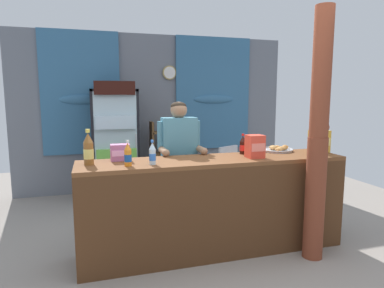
# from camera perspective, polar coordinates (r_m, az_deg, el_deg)

# --- Properties ---
(ground_plane) EXTENTS (7.75, 7.75, 0.00)m
(ground_plane) POSITION_cam_1_polar(r_m,az_deg,el_deg) (4.49, -1.64, -13.28)
(ground_plane) COLOR gray
(back_wall_curtained) EXTENTS (4.72, 0.22, 2.68)m
(back_wall_curtained) POSITION_cam_1_polar(r_m,az_deg,el_deg) (5.98, -6.24, 5.66)
(back_wall_curtained) COLOR slate
(back_wall_curtained) RESTS_ON ground
(stall_counter) EXTENTS (2.77, 0.59, 1.00)m
(stall_counter) POSITION_cam_1_polar(r_m,az_deg,el_deg) (3.47, 4.47, -9.14)
(stall_counter) COLOR brown
(stall_counter) RESTS_ON ground
(timber_post) EXTENTS (0.22, 0.20, 2.47)m
(timber_post) POSITION_cam_1_polar(r_m,az_deg,el_deg) (3.51, 20.60, 0.23)
(timber_post) COLOR brown
(timber_post) RESTS_ON ground
(drink_fridge) EXTENTS (0.71, 0.72, 1.86)m
(drink_fridge) POSITION_cam_1_polar(r_m,az_deg,el_deg) (5.41, -12.96, 1.39)
(drink_fridge) COLOR black
(drink_fridge) RESTS_ON ground
(bottle_shelf_rack) EXTENTS (0.48, 0.28, 1.22)m
(bottle_shelf_rack) POSITION_cam_1_polar(r_m,az_deg,el_deg) (5.72, -4.60, -1.98)
(bottle_shelf_rack) COLOR brown
(bottle_shelf_rack) RESTS_ON ground
(plastic_lawn_chair) EXTENTS (0.59, 0.59, 0.86)m
(plastic_lawn_chair) POSITION_cam_1_polar(r_m,az_deg,el_deg) (5.44, 5.10, -4.05)
(plastic_lawn_chair) COLOR silver
(plastic_lawn_chair) RESTS_ON ground
(shopkeeper) EXTENTS (0.51, 0.42, 1.57)m
(shopkeeper) POSITION_cam_1_polar(r_m,az_deg,el_deg) (3.90, -2.19, -1.39)
(shopkeeper) COLOR #28282D
(shopkeeper) RESTS_ON ground
(soda_bottle_iced_tea) EXTENTS (0.09, 0.09, 0.34)m
(soda_bottle_iced_tea) POSITION_cam_1_polar(r_m,az_deg,el_deg) (3.28, -17.16, -0.95)
(soda_bottle_iced_tea) COLOR brown
(soda_bottle_iced_tea) RESTS_ON stall_counter
(soda_bottle_orange_soda) EXTENTS (0.07, 0.07, 0.24)m
(soda_bottle_orange_soda) POSITION_cam_1_polar(r_m,az_deg,el_deg) (3.14, -10.83, -1.86)
(soda_bottle_orange_soda) COLOR orange
(soda_bottle_orange_soda) RESTS_ON stall_counter
(soda_bottle_cola) EXTENTS (0.07, 0.07, 0.23)m
(soda_bottle_cola) POSITION_cam_1_polar(r_m,az_deg,el_deg) (3.77, 8.60, -0.24)
(soda_bottle_cola) COLOR black
(soda_bottle_cola) RESTS_ON stall_counter
(soda_bottle_water) EXTENTS (0.06, 0.06, 0.23)m
(soda_bottle_water) POSITION_cam_1_polar(r_m,az_deg,el_deg) (3.17, -6.73, -1.73)
(soda_bottle_water) COLOR silver
(soda_bottle_water) RESTS_ON stall_counter
(snack_box_choco_powder) EXTENTS (0.21, 0.14, 0.25)m
(snack_box_choco_powder) POSITION_cam_1_polar(r_m,az_deg,el_deg) (4.11, 20.77, 0.43)
(snack_box_choco_powder) COLOR gold
(snack_box_choco_powder) RESTS_ON stall_counter
(snack_box_crackers) EXTENTS (0.17, 0.16, 0.24)m
(snack_box_crackers) POSITION_cam_1_polar(r_m,az_deg,el_deg) (3.56, 10.63, -0.41)
(snack_box_crackers) COLOR #E5422D
(snack_box_crackers) RESTS_ON stall_counter
(snack_box_wafer) EXTENTS (0.19, 0.12, 0.16)m
(snack_box_wafer) POSITION_cam_1_polar(r_m,az_deg,el_deg) (3.43, -12.11, -1.40)
(snack_box_wafer) COLOR #B76699
(snack_box_wafer) RESTS_ON stall_counter
(pastry_tray) EXTENTS (0.37, 0.37, 0.07)m
(pastry_tray) POSITION_cam_1_polar(r_m,az_deg,el_deg) (4.05, 14.28, -0.87)
(pastry_tray) COLOR #BCBCC1
(pastry_tray) RESTS_ON stall_counter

